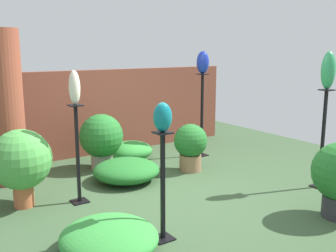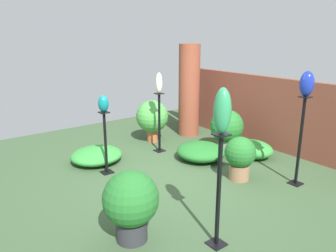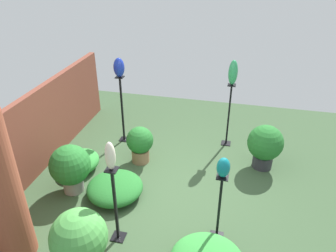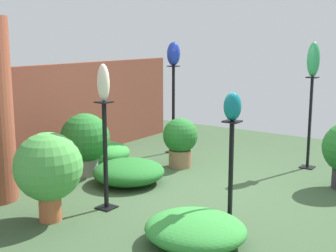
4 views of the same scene
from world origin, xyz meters
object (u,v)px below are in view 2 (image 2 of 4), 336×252
pedestal_ivory (159,125)px  potted_plant_walkway_edge (240,156)px  pedestal_cobalt (300,145)px  art_vase_jade (222,111)px  art_vase_teal (103,104)px  potted_plant_front_right (152,117)px  pedestal_teal (106,146)px  pedestal_jade (218,196)px  potted_plant_mid_right (131,202)px  art_vase_cobalt (307,84)px  art_vase_ivory (159,83)px  brick_pillar (189,91)px  potted_plant_front_left (227,128)px

pedestal_ivory → potted_plant_walkway_edge: bearing=7.7°
pedestal_cobalt → art_vase_jade: bearing=-81.1°
art_vase_teal → potted_plant_front_right: 2.04m
pedestal_teal → potted_plant_walkway_edge: (1.61, 1.68, -0.09)m
pedestal_ivory → potted_plant_front_right: pedestal_ivory is taller
pedestal_jade → potted_plant_mid_right: (-0.69, -0.74, -0.13)m
potted_plant_front_right → art_vase_jade: bearing=-23.8°
pedestal_ivory → art_vase_cobalt: bearing=18.1°
pedestal_cobalt → potted_plant_mid_right: (-0.34, -2.96, -0.18)m
pedestal_teal → pedestal_ivory: (-0.34, 1.41, 0.06)m
potted_plant_mid_right → pedestal_teal: bearing=161.0°
art_vase_teal → art_vase_ivory: 1.47m
pedestal_ivory → potted_plant_walkway_edge: pedestal_ivory is taller
pedestal_cobalt → potted_plant_mid_right: size_ratio=1.67×
brick_pillar → potted_plant_walkway_edge: brick_pillar is taller
potted_plant_mid_right → pedestal_jade: bearing=47.0°
brick_pillar → pedestal_cobalt: 3.26m
pedestal_jade → art_vase_teal: (-2.66, -0.06, 0.63)m
pedestal_jade → art_vase_cobalt: size_ratio=3.52×
pedestal_cobalt → art_vase_ivory: bearing=-161.9°
pedestal_cobalt → potted_plant_mid_right: 2.98m
pedestal_cobalt → art_vase_jade: size_ratio=2.93×
pedestal_ivory → art_vase_cobalt: art_vase_cobalt is taller
pedestal_ivory → art_vase_ivory: 0.88m
pedestal_ivory → potted_plant_front_left: size_ratio=1.40×
potted_plant_front_left → pedestal_cobalt: bearing=-8.7°
pedestal_jade → potted_plant_walkway_edge: 1.94m
pedestal_cobalt → potted_plant_walkway_edge: size_ratio=1.97×
art_vase_cobalt → potted_plant_front_right: bearing=-169.3°
pedestal_jade → brick_pillar: bearing=143.4°
pedestal_teal → potted_plant_front_right: bearing=120.0°
art_vase_cobalt → art_vase_jade: bearing=-81.1°
pedestal_teal → potted_plant_front_left: pedestal_teal is taller
potted_plant_front_left → potted_plant_front_right: 1.71m
brick_pillar → potted_plant_front_right: bearing=-93.9°
pedestal_ivory → art_vase_ivory: size_ratio=3.00×
pedestal_cobalt → art_vase_cobalt: bearing=0.0°
pedestal_ivory → art_vase_ivory: (0.00, 0.00, 0.88)m
pedestal_ivory → potted_plant_mid_right: size_ratio=1.41×
pedestal_ivory → pedestal_cobalt: bearing=18.1°
pedestal_ivory → art_vase_teal: bearing=-76.5°
potted_plant_front_left → potted_plant_walkway_edge: potted_plant_front_left is taller
potted_plant_mid_right → potted_plant_front_left: bearing=114.6°
art_vase_cobalt → pedestal_teal: bearing=-135.5°
pedestal_cobalt → potted_plant_front_left: (-1.82, 0.28, -0.18)m
pedestal_jade → potted_plant_front_right: pedestal_jade is taller
pedestal_ivory → potted_plant_front_left: 1.42m
brick_pillar → potted_plant_front_right: brick_pillar is taller
pedestal_jade → art_vase_ivory: 3.39m
art_vase_ivory → pedestal_teal: bearing=-76.5°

